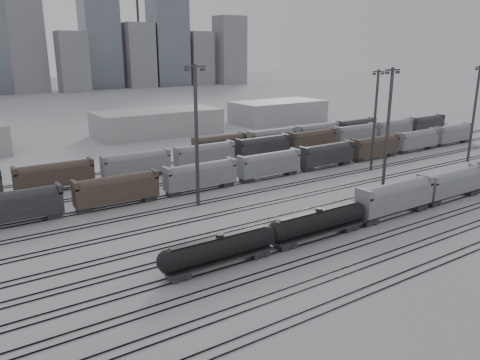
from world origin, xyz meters
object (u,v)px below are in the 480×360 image
tank_car_a (220,249)px  hopper_car_a (395,196)px  light_mast_c (388,128)px  tank_car_b (319,222)px  hopper_car_b (453,182)px

tank_car_a → hopper_car_a: 34.21m
tank_car_a → light_mast_c: light_mast_c is taller
tank_car_b → hopper_car_b: hopper_car_b is taller
tank_car_b → light_mast_c: (26.78, 10.38, 10.11)m
tank_car_a → hopper_car_b: 50.73m
light_mast_c → tank_car_a: bearing=-166.7°
tank_car_b → light_mast_c: 30.44m
tank_car_a → light_mast_c: size_ratio=0.73×
tank_car_a → tank_car_b: bearing=0.0°
hopper_car_a → hopper_car_b: bearing=-0.0°
tank_car_a → hopper_car_b: size_ratio=1.15×
light_mast_c → hopper_car_b: bearing=-56.3°
light_mast_c → tank_car_b: bearing=-158.8°
tank_car_b → light_mast_c: size_ratio=0.76×
hopper_car_b → light_mast_c: 15.61m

